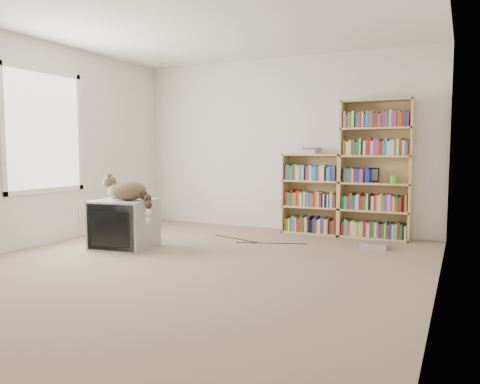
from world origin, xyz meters
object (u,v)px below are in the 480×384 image
at_px(bookcase_short, 312,197).
at_px(crt_tv, 125,224).
at_px(dvd_player, 376,246).
at_px(cat, 130,193).
at_px(bookcase_tall, 376,173).

bearing_deg(bookcase_short, crt_tv, -131.73).
height_order(bookcase_short, dvd_player, bookcase_short).
xyz_separation_m(cat, bookcase_short, (1.60, 1.98, -0.15)).
bearing_deg(bookcase_short, cat, -128.83).
distance_m(crt_tv, cat, 0.40).
height_order(bookcase_tall, bookcase_short, bookcase_tall).
bearing_deg(dvd_player, bookcase_tall, 108.63).
bearing_deg(crt_tv, bookcase_short, 40.16).
bearing_deg(bookcase_tall, bookcase_short, -180.00).
distance_m(cat, bookcase_short, 2.55).
xyz_separation_m(crt_tv, cat, (0.13, -0.04, 0.38)).
relative_size(bookcase_short, dvd_player, 3.47).
bearing_deg(cat, bookcase_short, 26.78).
relative_size(bookcase_tall, dvd_player, 5.66).
distance_m(bookcase_tall, dvd_player, 1.09).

